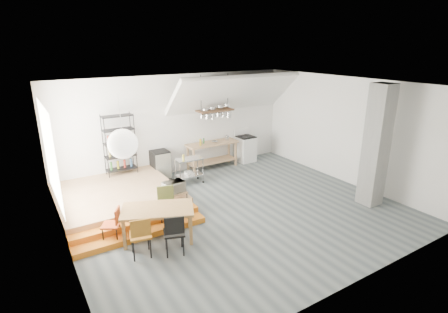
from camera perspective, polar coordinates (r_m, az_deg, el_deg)
floor at (r=9.14m, az=2.10°, el=-8.79°), size 8.00×8.00×0.00m
wall_back at (r=11.51m, az=-7.64°, el=5.20°), size 8.00×0.04×3.20m
wall_left at (r=7.22m, az=-25.17°, el=-4.21°), size 0.04×7.00×3.20m
wall_right at (r=11.21m, az=19.44°, el=3.98°), size 0.04×7.00×3.20m
ceiling at (r=8.21m, az=2.35°, el=11.56°), size 8.00×7.00×0.02m
slope_ceiling at (r=11.68m, az=1.60°, el=10.27°), size 4.40×1.44×1.32m
window_pane at (r=8.58m, az=-26.57°, el=0.38°), size 0.02×2.50×2.20m
platform at (r=9.81m, az=-17.00°, el=-6.39°), size 3.00×3.00×0.40m
step_lower at (r=8.18m, az=-13.13°, el=-12.20°), size 3.00×0.35×0.13m
step_upper at (r=8.44m, az=-13.97°, el=-10.75°), size 3.00×0.35×0.27m
concrete_column at (r=9.81m, az=23.59°, el=1.58°), size 0.50×0.50×3.20m
kitchen_counter at (r=11.94m, az=-1.94°, el=0.98°), size 1.80×0.60×0.91m
stove at (r=12.71m, az=3.52°, el=1.33°), size 0.60×0.60×1.18m
pot_rack at (r=11.44m, az=-1.32°, el=7.20°), size 1.20×0.50×1.43m
wire_shelving at (r=10.65m, az=-16.71°, el=2.03°), size 0.88×0.38×1.80m
microwave_shelf at (r=8.90m, az=-8.15°, el=-5.87°), size 0.60×0.40×0.16m
paper_lantern at (r=7.28m, az=-16.20°, el=2.00°), size 0.60×0.60×0.60m
dining_table at (r=7.78m, az=-10.77°, el=-8.83°), size 1.74×1.40×0.73m
chair_mustard at (r=7.25m, az=-13.47°, el=-12.16°), size 0.49×0.49×0.90m
chair_black at (r=7.21m, az=-8.13°, el=-11.97°), size 0.52×0.52×0.90m
chair_olive at (r=8.45m, az=-9.37°, el=-7.32°), size 0.50×0.50×0.91m
chair_red at (r=7.96m, az=-17.57°, el=-10.17°), size 0.49×0.49×0.79m
rolling_cart at (r=10.69m, az=-5.72°, el=-1.77°), size 0.84×0.50×0.80m
mini_fridge at (r=11.27m, az=-10.34°, el=-1.31°), size 0.53×0.53×0.90m
microwave at (r=8.83m, az=-8.20°, el=-4.93°), size 0.54×0.40×0.28m
bowl at (r=11.85m, az=-1.51°, el=2.41°), size 0.21×0.21×0.05m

